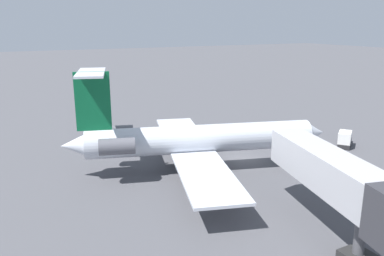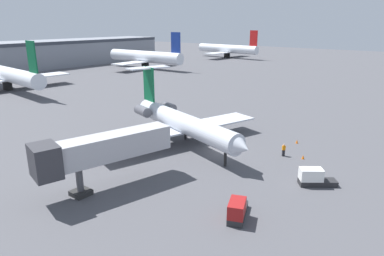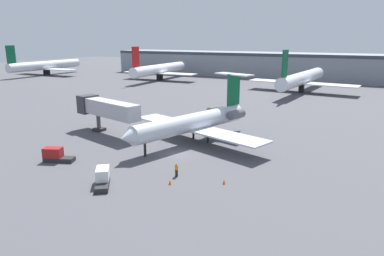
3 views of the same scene
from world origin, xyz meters
name	(u,v)px [view 2 (image 2 of 3)]	position (x,y,z in m)	size (l,w,h in m)	color
ground_plane	(218,153)	(0.00, 0.00, -0.05)	(400.00, 400.00, 0.10)	#4C4C51
regional_jet	(181,121)	(-0.30, 6.39, 3.38)	(25.70, 26.03, 10.17)	silver
jet_bridge	(96,151)	(-16.70, 3.97, 4.41)	(14.81, 6.40, 6.10)	#ADADB2
ground_crew_marshaller	(284,150)	(4.33, -7.45, 0.86)	(0.47, 0.45, 1.69)	black
baggage_tug_lead	(314,178)	(-1.68, -13.58, 0.84)	(3.53, 4.03, 1.90)	#262628
baggage_tug_trailing	(237,210)	(-12.63, -10.49, 0.84)	(4.23, 2.81, 1.90)	#262628
traffic_cone_near	(297,142)	(10.28, -6.95, 0.28)	(0.36, 0.36, 0.55)	orange
traffic_cone_mid	(303,157)	(4.92, -9.91, 0.28)	(0.36, 0.36, 0.55)	orange
parked_airliner_centre	(6,74)	(3.78, 68.27, 4.16)	(32.61, 38.54, 13.14)	silver
parked_airliner_east_mid	(145,57)	(56.83, 71.41, 4.43)	(28.81, 34.21, 13.65)	silver
parked_airliner_east_end	(228,49)	(111.41, 69.27, 4.27)	(28.82, 34.08, 13.35)	silver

